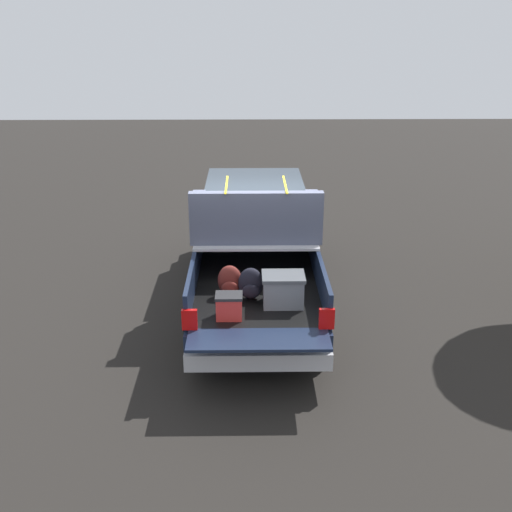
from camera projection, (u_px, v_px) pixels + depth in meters
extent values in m
plane|color=black|center=(256.00, 302.00, 10.59)|extent=(40.00, 40.00, 0.00)
cube|color=#162138|center=(256.00, 269.00, 10.36)|extent=(5.50, 1.92, 0.47)
cube|color=black|center=(257.00, 285.00, 9.15)|extent=(2.80, 1.80, 0.04)
cube|color=#162138|center=(194.00, 271.00, 9.05)|extent=(2.80, 0.06, 0.50)
cube|color=#162138|center=(319.00, 270.00, 9.08)|extent=(2.80, 0.06, 0.50)
cube|color=#162138|center=(255.00, 239.00, 10.34)|extent=(0.06, 1.80, 0.50)
cube|color=#162138|center=(259.00, 340.00, 7.59)|extent=(0.55, 1.80, 0.04)
cube|color=#B2B2B7|center=(256.00, 236.00, 9.69)|extent=(1.25, 1.92, 0.04)
cube|color=#162138|center=(255.00, 218.00, 11.43)|extent=(2.30, 1.92, 0.50)
cube|color=#2D3842|center=(255.00, 194.00, 11.16)|extent=(1.94, 1.76, 0.50)
cube|color=#162138|center=(254.00, 201.00, 12.71)|extent=(0.40, 1.82, 0.38)
cube|color=#B2B2B7|center=(258.00, 359.00, 7.87)|extent=(0.24, 1.92, 0.24)
cube|color=red|center=(190.00, 320.00, 7.76)|extent=(0.06, 0.20, 0.28)
cube|color=red|center=(327.00, 319.00, 7.78)|extent=(0.06, 0.20, 0.28)
cylinder|color=black|center=(210.00, 245.00, 12.05)|extent=(0.80, 0.30, 0.80)
cylinder|color=black|center=(298.00, 245.00, 12.08)|extent=(0.80, 0.30, 0.80)
cylinder|color=black|center=(197.00, 330.00, 8.80)|extent=(0.80, 0.30, 0.80)
cylinder|color=black|center=(318.00, 329.00, 8.82)|extent=(0.80, 0.30, 0.80)
cube|color=slate|center=(283.00, 291.00, 8.41)|extent=(0.40, 0.55, 0.40)
cube|color=#505359|center=(283.00, 276.00, 8.32)|extent=(0.44, 0.59, 0.05)
ellipsoid|color=black|center=(251.00, 284.00, 8.57)|extent=(0.20, 0.36, 0.47)
ellipsoid|color=black|center=(251.00, 291.00, 8.49)|extent=(0.09, 0.25, 0.21)
ellipsoid|color=maroon|center=(230.00, 281.00, 8.68)|extent=(0.20, 0.35, 0.46)
ellipsoid|color=maroon|center=(230.00, 288.00, 8.60)|extent=(0.09, 0.24, 0.20)
cube|color=red|center=(229.00, 307.00, 8.06)|extent=(0.26, 0.34, 0.30)
cube|color=#262628|center=(229.00, 296.00, 8.00)|extent=(0.28, 0.36, 0.04)
cube|color=#4C5166|center=(256.00, 223.00, 9.60)|extent=(0.95, 2.02, 0.42)
cube|color=#4C5166|center=(256.00, 205.00, 9.08)|extent=(0.16, 2.02, 0.40)
cube|color=#4C5166|center=(198.00, 203.00, 9.52)|extent=(0.71, 0.20, 0.22)
cube|color=#4C5166|center=(313.00, 202.00, 9.54)|extent=(0.71, 0.20, 0.22)
cube|color=yellow|center=(227.00, 185.00, 9.37)|extent=(1.05, 0.03, 0.02)
cube|color=yellow|center=(285.00, 184.00, 9.38)|extent=(1.05, 0.03, 0.02)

